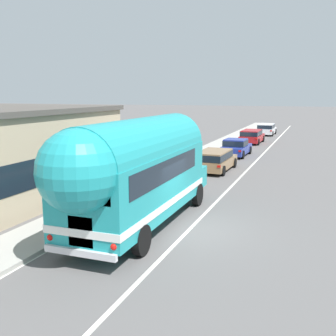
{
  "coord_description": "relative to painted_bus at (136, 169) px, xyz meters",
  "views": [
    {
      "loc": [
        4.33,
        -13.76,
        5.02
      ],
      "look_at": [
        -1.61,
        2.08,
        1.88
      ],
      "focal_mm": 43.32,
      "sensor_mm": 36.0,
      "label": 1
    }
  ],
  "objects": [
    {
      "name": "car_lead",
      "position": [
        -0.12,
        12.29,
        -1.51
      ],
      "size": [
        2.1,
        4.57,
        1.37
      ],
      "color": "olive",
      "rests_on": "ground"
    },
    {
      "name": "car_third",
      "position": [
        -0.25,
        28.09,
        -1.52
      ],
      "size": [
        2.05,
        4.57,
        1.37
      ],
      "color": "#A5191E",
      "rests_on": "ground"
    },
    {
      "name": "car_fourth",
      "position": [
        0.08,
        37.08,
        -1.52
      ],
      "size": [
        2.0,
        4.49,
        1.37
      ],
      "color": "white",
      "rests_on": "ground"
    },
    {
      "name": "ground_plane",
      "position": [
        1.83,
        0.67,
        -2.3
      ],
      "size": [
        300.0,
        300.0,
        0.0
      ],
      "primitive_type": "plane",
      "color": "#565454"
    },
    {
      "name": "sidewalk_slab",
      "position": [
        -2.93,
        10.67,
        -2.23
      ],
      "size": [
        2.19,
        90.0,
        0.15
      ],
      "primitive_type": "cube",
      "color": "#9E9B93",
      "rests_on": "ground"
    },
    {
      "name": "painted_bus",
      "position": [
        0.0,
        0.0,
        0.0
      ],
      "size": [
        2.6,
        10.7,
        4.12
      ],
      "color": "teal",
      "rests_on": "ground"
    },
    {
      "name": "car_second",
      "position": [
        -0.14,
        19.31,
        -1.58
      ],
      "size": [
        2.06,
        4.32,
        1.37
      ],
      "color": "navy",
      "rests_on": "ground"
    },
    {
      "name": "lane_markings",
      "position": [
        0.14,
        12.67,
        -2.3
      ],
      "size": [
        3.8,
        80.0,
        0.01
      ],
      "color": "silver",
      "rests_on": "ground"
    }
  ]
}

